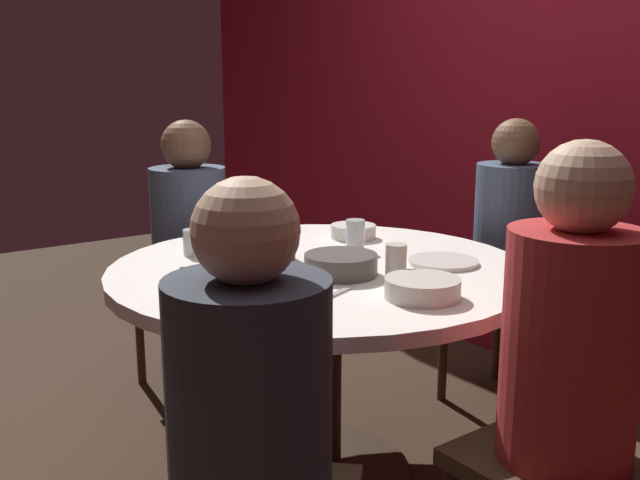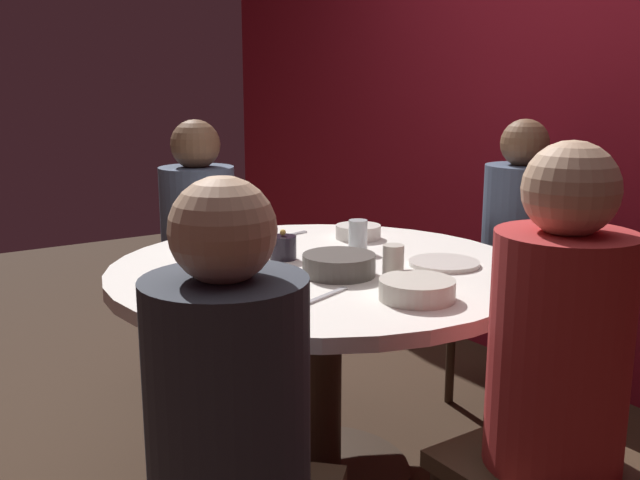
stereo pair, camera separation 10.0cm
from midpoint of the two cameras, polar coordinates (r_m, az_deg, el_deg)
ground_plane at (r=2.53m, az=1.19°, el=-18.12°), size 8.00×8.00×0.00m
back_wall at (r=3.20m, az=22.69°, el=11.74°), size 6.00×0.10×2.60m
dining_table at (r=2.29m, az=1.25°, el=-5.68°), size 1.31×1.31×0.73m
seated_diner_left at (r=3.01m, az=-8.69°, el=1.22°), size 0.40×0.40×1.14m
seated_diner_back at (r=2.88m, az=16.46°, el=0.34°), size 0.40×0.40×1.15m
seated_diner_right at (r=1.64m, az=20.04°, el=-8.44°), size 0.40×0.40×1.17m
seated_diner_front_right at (r=1.40m, az=-5.26°, el=-12.43°), size 0.57×0.57×1.13m
candle_holder at (r=2.32m, az=-1.72°, el=-0.60°), size 0.09×0.09×0.10m
wine_glass at (r=2.07m, az=-6.00°, el=0.33°), size 0.08×0.08×0.18m
dinner_plate at (r=2.29m, az=11.04°, el=-1.82°), size 0.22×0.22×0.01m
cell_phone at (r=2.18m, az=-8.98°, el=-2.55°), size 0.16×0.13×0.01m
bowl_serving_large at (r=1.92m, az=9.17°, el=-3.89°), size 0.20×0.20×0.05m
bowl_salad_center at (r=2.63m, az=4.13°, el=0.66°), size 0.16×0.16×0.05m
bowl_small_white at (r=1.94m, az=-4.81°, el=-3.63°), size 0.18×0.18×0.05m
bowl_sauce_side at (r=2.13m, az=2.86°, el=-1.97°), size 0.22×0.22×0.06m
cup_near_candle at (r=2.06m, az=7.20°, el=-1.90°), size 0.06×0.06×0.11m
cup_by_left_diner at (r=2.42m, az=-8.59°, el=-0.08°), size 0.07×0.07×0.09m
cup_by_right_diner at (r=2.43m, az=4.20°, el=0.34°), size 0.06×0.06×0.11m
fork_near_plate at (r=2.67m, az=-1.41°, el=0.38°), size 0.06×0.18×0.01m
knife_near_plate at (r=1.92m, az=2.01°, el=-4.43°), size 0.08×0.17×0.01m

